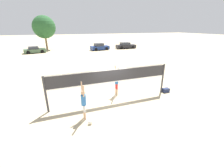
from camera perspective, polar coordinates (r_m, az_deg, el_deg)
The scene contains 10 objects.
ground_plane at distance 10.83m, azimuth -0.00°, elevation -6.36°, with size 200.00×200.00×0.00m, color #C6B28C.
volleyball_net at distance 10.17m, azimuth -0.00°, elevation 2.00°, with size 8.62×0.13×2.34m.
player_spiker at distance 8.47m, azimuth -10.79°, elevation -6.30°, with size 0.28×0.71×2.18m.
player_blocker at distance 11.26m, azimuth 1.76°, elevation 1.45°, with size 0.28×0.72×2.28m.
volleyball at distance 8.49m, azimuth -8.35°, elevation -14.27°, with size 0.22×0.22×0.22m.
gear_bag at distance 12.91m, azimuth 19.80°, elevation -2.21°, with size 0.54×0.35×0.31m.
parked_car_near at distance 37.36m, azimuth 5.22°, elevation 14.31°, with size 4.75×2.12×1.41m.
parked_car_mid at distance 34.39m, azimuth -27.42°, elevation 11.42°, with size 4.26×2.47×1.26m.
parked_car_far at distance 34.77m, azimuth -4.74°, elevation 13.86°, with size 4.28×2.28×1.48m.
tree_left_cluster at distance 37.97m, azimuth -24.49°, elevation 19.11°, with size 4.82×4.82×7.27m.
Camera 1 is at (-3.38, -8.99, 4.99)m, focal length 24.00 mm.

